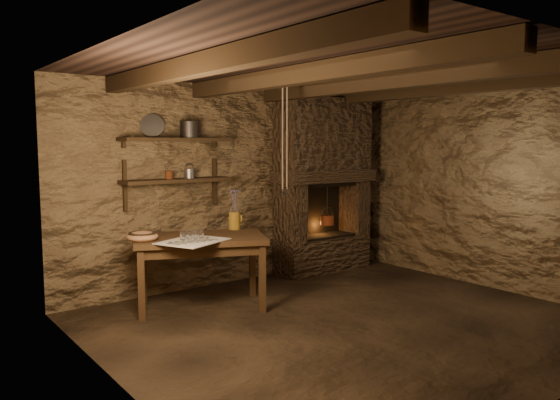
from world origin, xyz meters
TOP-DOWN VIEW (x-y plane):
  - floor at (0.00, 0.00)m, footprint 4.50×4.50m
  - back_wall at (0.00, 2.00)m, footprint 4.50×0.04m
  - left_wall at (-2.25, 0.00)m, footprint 0.04×4.00m
  - right_wall at (2.25, 0.00)m, footprint 0.04×4.00m
  - ceiling at (0.00, 0.00)m, footprint 4.50×4.00m
  - beam_far_left at (-1.50, 0.00)m, footprint 0.14×3.95m
  - beam_mid_left at (-0.50, 0.00)m, footprint 0.14×3.95m
  - beam_mid_right at (0.50, 0.00)m, footprint 0.14×3.95m
  - beam_far_right at (1.50, 0.00)m, footprint 0.14×3.95m
  - shelf_lower at (-0.85, 1.84)m, footprint 1.25×0.30m
  - shelf_upper at (-0.85, 1.84)m, footprint 1.25×0.30m
  - hearth at (1.25, 1.77)m, footprint 1.43×0.51m
  - work_table at (-0.87, 1.28)m, footprint 1.51×1.24m
  - linen_cloth at (-1.09, 1.05)m, footprint 0.76×0.70m
  - pewter_cutlery_row at (-1.09, 1.03)m, footprint 0.55×0.39m
  - drinking_glasses at (-1.07, 1.17)m, footprint 0.20×0.06m
  - stoneware_jug at (-0.35, 1.45)m, footprint 0.15×0.15m
  - wooden_bowl at (-1.45, 1.41)m, footprint 0.37×0.37m
  - iron_stockpot at (-0.68, 1.84)m, footprint 0.23×0.23m
  - tin_pan at (-1.08, 1.94)m, footprint 0.28×0.21m
  - small_kettle at (-0.70, 1.84)m, footprint 0.17×0.15m
  - rusty_tin at (-0.95, 1.84)m, footprint 0.10×0.10m
  - red_pot at (1.29, 1.72)m, footprint 0.20×0.19m
  - hanging_ropes at (0.05, 1.05)m, footprint 0.08×0.08m

SIDE VIEW (x-z plane):
  - floor at x=0.00m, z-range 0.00..0.00m
  - work_table at x=-0.87m, z-range 0.03..0.78m
  - red_pot at x=1.29m, z-range 0.42..0.96m
  - linen_cloth at x=-1.09m, z-range 0.75..0.76m
  - pewter_cutlery_row at x=-1.09m, z-range 0.76..0.77m
  - wooden_bowl at x=-1.45m, z-range 0.74..0.85m
  - drinking_glasses at x=-1.07m, z-range 0.76..0.84m
  - stoneware_jug at x=-0.35m, z-range 0.72..1.17m
  - back_wall at x=0.00m, z-range 0.00..2.40m
  - left_wall at x=-2.25m, z-range 0.00..2.40m
  - right_wall at x=2.25m, z-range 0.00..2.40m
  - hearth at x=1.25m, z-range 0.08..2.38m
  - shelf_lower at x=-0.85m, z-range 1.28..1.32m
  - rusty_tin at x=-0.95m, z-range 1.32..1.41m
  - small_kettle at x=-0.70m, z-range 1.29..1.45m
  - shelf_upper at x=-0.85m, z-range 1.73..1.77m
  - hanging_ropes at x=0.05m, z-range 1.20..2.40m
  - iron_stockpot at x=-0.68m, z-range 1.77..1.93m
  - tin_pan at x=-1.08m, z-range 1.77..2.03m
  - beam_far_left at x=-1.50m, z-range 2.23..2.39m
  - beam_mid_left at x=-0.50m, z-range 2.23..2.39m
  - beam_mid_right at x=0.50m, z-range 2.23..2.39m
  - beam_far_right at x=1.50m, z-range 2.23..2.39m
  - ceiling at x=0.00m, z-range 2.38..2.42m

